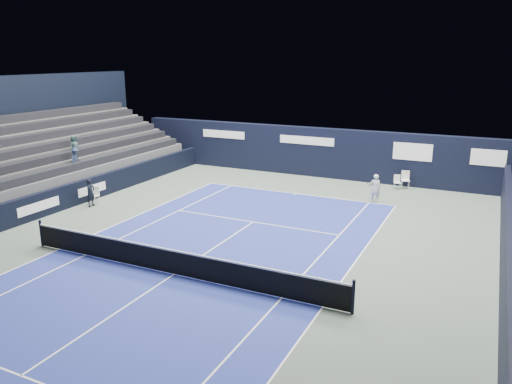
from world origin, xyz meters
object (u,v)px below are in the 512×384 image
(folding_chair_back_a, at_px, (397,181))
(tennis_net, at_px, (173,261))
(line_judge_chair, at_px, (95,194))
(folding_chair_back_b, at_px, (405,178))
(tennis_player, at_px, (375,188))

(folding_chair_back_a, bearing_deg, tennis_net, -127.11)
(folding_chair_back_a, relative_size, line_judge_chair, 0.95)
(folding_chair_back_b, distance_m, line_judge_chair, 17.36)
(line_judge_chair, bearing_deg, folding_chair_back_b, 40.61)
(folding_chair_back_b, distance_m, tennis_net, 16.68)
(tennis_net, bearing_deg, folding_chair_back_b, 71.55)
(line_judge_chair, height_order, tennis_player, tennis_player)
(folding_chair_back_a, xyz_separation_m, folding_chair_back_b, (0.39, 0.39, 0.11))
(line_judge_chair, xyz_separation_m, tennis_net, (8.80, -5.65, 0.01))
(line_judge_chair, bearing_deg, folding_chair_back_a, 40.30)
(folding_chair_back_b, height_order, tennis_net, tennis_net)
(folding_chair_back_b, relative_size, tennis_net, 0.08)
(folding_chair_back_b, distance_m, tennis_player, 3.81)
(tennis_net, bearing_deg, line_judge_chair, 147.29)
(folding_chair_back_b, bearing_deg, tennis_net, -124.39)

